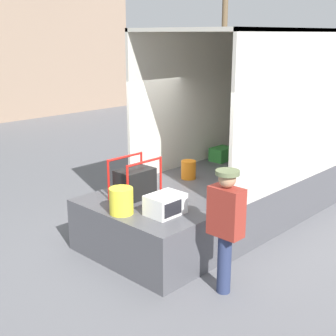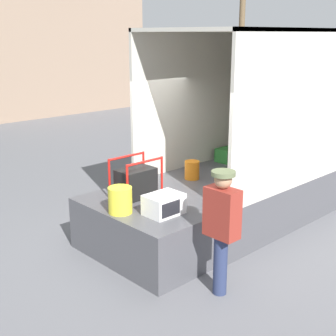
% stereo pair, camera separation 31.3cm
% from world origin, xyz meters
% --- Properties ---
extents(ground_plane, '(160.00, 160.00, 0.00)m').
position_xyz_m(ground_plane, '(0.00, 0.00, 0.00)').
color(ground_plane, slate).
extents(box_truck, '(6.19, 2.17, 3.34)m').
position_xyz_m(box_truck, '(3.63, 0.00, 1.01)').
color(box_truck, silver).
rests_on(box_truck, ground).
extents(tailgate_deck, '(1.30, 2.06, 0.81)m').
position_xyz_m(tailgate_deck, '(-0.65, 0.00, 0.41)').
color(tailgate_deck, '#4C4C51').
rests_on(tailgate_deck, ground).
extents(microwave, '(0.52, 0.40, 0.29)m').
position_xyz_m(microwave, '(-0.69, -0.47, 0.96)').
color(microwave, white).
rests_on(microwave, tailgate_deck).
extents(portable_generator, '(0.72, 0.47, 0.63)m').
position_xyz_m(portable_generator, '(-0.49, 0.35, 1.05)').
color(portable_generator, black).
rests_on(portable_generator, tailgate_deck).
extents(orange_bucket, '(0.34, 0.34, 0.37)m').
position_xyz_m(orange_bucket, '(-1.10, -0.01, 1.00)').
color(orange_bucket, yellow).
rests_on(orange_bucket, tailgate_deck).
extents(worker_person, '(0.30, 0.44, 1.66)m').
position_xyz_m(worker_person, '(-0.66, -1.49, 1.01)').
color(worker_person, navy).
rests_on(worker_person, ground).
extents(house_backdrop, '(8.44, 6.65, 8.36)m').
position_xyz_m(house_backdrop, '(5.48, 15.05, 4.26)').
color(house_backdrop, gray).
rests_on(house_backdrop, ground).
extents(utility_pole, '(1.80, 0.28, 7.91)m').
position_xyz_m(utility_pole, '(13.80, 9.61, 4.11)').
color(utility_pole, brown).
rests_on(utility_pole, ground).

